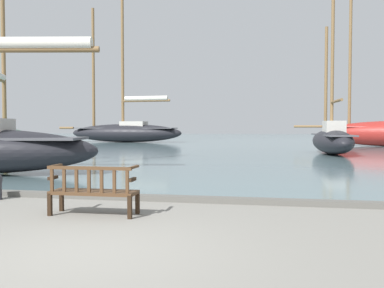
{
  "coord_description": "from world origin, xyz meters",
  "views": [
    {
      "loc": [
        2.48,
        -5.2,
        1.64
      ],
      "look_at": [
        -0.38,
        10.0,
        1.0
      ],
      "focal_mm": 40.0,
      "sensor_mm": 36.0,
      "label": 1
    }
  ],
  "objects_px": {
    "park_bench": "(93,190)",
    "sailboat_outer_starboard": "(332,139)",
    "sailboat_nearest_starboard": "(4,135)",
    "sailboat_far_port": "(126,130)"
  },
  "relations": [
    {
      "from": "park_bench",
      "to": "sailboat_outer_starboard",
      "type": "height_order",
      "value": "sailboat_outer_starboard"
    },
    {
      "from": "sailboat_outer_starboard",
      "to": "sailboat_nearest_starboard",
      "type": "bearing_deg",
      "value": 179.35
    },
    {
      "from": "park_bench",
      "to": "sailboat_nearest_starboard",
      "type": "distance_m",
      "value": 23.12
    },
    {
      "from": "sailboat_far_port",
      "to": "sailboat_outer_starboard",
      "type": "bearing_deg",
      "value": -40.37
    },
    {
      "from": "park_bench",
      "to": "sailboat_nearest_starboard",
      "type": "relative_size",
      "value": 0.11
    },
    {
      "from": "sailboat_outer_starboard",
      "to": "park_bench",
      "type": "bearing_deg",
      "value": -110.13
    },
    {
      "from": "sailboat_far_port",
      "to": "sailboat_outer_starboard",
      "type": "distance_m",
      "value": 23.04
    },
    {
      "from": "sailboat_far_port",
      "to": "sailboat_nearest_starboard",
      "type": "height_order",
      "value": "sailboat_far_port"
    },
    {
      "from": "park_bench",
      "to": "sailboat_nearest_starboard",
      "type": "xyz_separation_m",
      "value": [
        -14.29,
        18.17,
        0.59
      ]
    },
    {
      "from": "sailboat_nearest_starboard",
      "to": "sailboat_outer_starboard",
      "type": "height_order",
      "value": "sailboat_nearest_starboard"
    }
  ]
}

